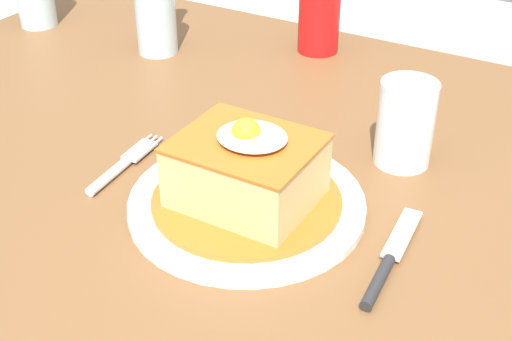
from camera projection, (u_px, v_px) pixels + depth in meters
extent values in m
cube|color=brown|center=(264.00, 173.00, 0.87)|extent=(1.30, 0.87, 0.04)
cylinder|color=brown|center=(120.00, 169.00, 1.57)|extent=(0.07, 0.07, 0.70)
cylinder|color=white|center=(247.00, 206.00, 0.77)|extent=(0.26, 0.26, 0.01)
torus|color=white|center=(247.00, 200.00, 0.76)|extent=(0.26, 0.26, 0.01)
cylinder|color=#B75B1E|center=(247.00, 200.00, 0.76)|extent=(0.21, 0.21, 0.01)
cube|color=#DBB770|center=(247.00, 172.00, 0.74)|extent=(0.14, 0.12, 0.07)
cube|color=#B75B1E|center=(246.00, 143.00, 0.72)|extent=(0.14, 0.12, 0.00)
ellipsoid|color=white|center=(252.00, 136.00, 0.72)|extent=(0.08, 0.07, 0.01)
sphere|color=yellow|center=(246.00, 133.00, 0.72)|extent=(0.03, 0.03, 0.03)
cylinder|color=silver|center=(109.00, 176.00, 0.82)|extent=(0.02, 0.08, 0.01)
cube|color=silver|center=(140.00, 150.00, 0.86)|extent=(0.03, 0.05, 0.00)
cylinder|color=silver|center=(156.00, 143.00, 0.88)|extent=(0.01, 0.03, 0.00)
cylinder|color=silver|center=(151.00, 141.00, 0.88)|extent=(0.01, 0.03, 0.00)
cylinder|color=silver|center=(145.00, 140.00, 0.89)|extent=(0.01, 0.03, 0.00)
cylinder|color=#262628|center=(378.00, 282.00, 0.66)|extent=(0.02, 0.08, 0.01)
cube|color=silver|center=(402.00, 234.00, 0.72)|extent=(0.03, 0.09, 0.00)
cylinder|color=red|center=(319.00, 15.00, 1.11)|extent=(0.07, 0.07, 0.12)
cylinder|color=#ADC6CC|center=(155.00, 7.00, 1.10)|extent=(0.06, 0.06, 0.15)
cylinder|color=#3F2314|center=(403.00, 141.00, 0.84)|extent=(0.06, 0.06, 0.06)
cylinder|color=silver|center=(405.00, 123.00, 0.83)|extent=(0.07, 0.07, 0.10)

